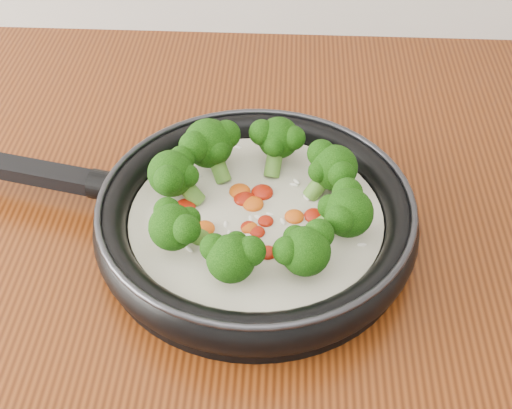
{
  "coord_description": "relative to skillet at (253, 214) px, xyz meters",
  "views": [
    {
      "loc": [
        -0.07,
        0.51,
        1.43
      ],
      "look_at": [
        -0.1,
        1.04,
        0.95
      ],
      "focal_mm": 48.76,
      "sensor_mm": 36.0,
      "label": 1
    }
  ],
  "objects": [
    {
      "name": "skillet",
      "position": [
        0.0,
        0.0,
        0.0
      ],
      "size": [
        0.55,
        0.4,
        0.1
      ],
      "color": "black",
      "rests_on": "counter"
    }
  ]
}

